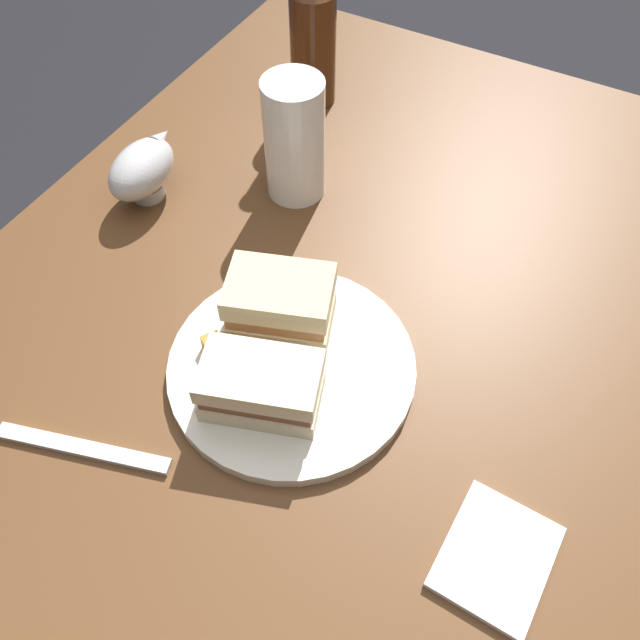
% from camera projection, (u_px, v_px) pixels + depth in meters
% --- Properties ---
extents(ground_plane, '(6.00, 6.00, 0.00)m').
position_uv_depth(ground_plane, '(334.00, 529.00, 1.37)').
color(ground_plane, black).
extents(dining_table, '(1.14, 0.87, 0.77)m').
position_uv_depth(dining_table, '(338.00, 450.00, 1.06)').
color(dining_table, brown).
rests_on(dining_table, ground).
extents(plate, '(0.26, 0.26, 0.01)m').
position_uv_depth(plate, '(292.00, 367.00, 0.69)').
color(plate, silver).
rests_on(plate, dining_table).
extents(sandwich_half_left, '(0.11, 0.13, 0.07)m').
position_uv_depth(sandwich_half_left, '(280.00, 304.00, 0.69)').
color(sandwich_half_left, beige).
rests_on(sandwich_half_left, plate).
extents(sandwich_half_right, '(0.10, 0.13, 0.06)m').
position_uv_depth(sandwich_half_right, '(261.00, 386.00, 0.64)').
color(sandwich_half_right, beige).
rests_on(sandwich_half_right, plate).
extents(potato_wedge_front, '(0.04, 0.04, 0.01)m').
position_uv_depth(potato_wedge_front, '(256.00, 379.00, 0.67)').
color(potato_wedge_front, '#AD702D').
rests_on(potato_wedge_front, plate).
extents(potato_wedge_middle, '(0.05, 0.03, 0.02)m').
position_uv_depth(potato_wedge_middle, '(261.00, 352.00, 0.69)').
color(potato_wedge_middle, gold).
rests_on(potato_wedge_middle, plate).
extents(potato_wedge_back, '(0.05, 0.05, 0.02)m').
position_uv_depth(potato_wedge_back, '(258.00, 363.00, 0.67)').
color(potato_wedge_back, '#AD702D').
rests_on(potato_wedge_back, plate).
extents(potato_wedge_left_edge, '(0.03, 0.05, 0.02)m').
position_uv_depth(potato_wedge_left_edge, '(246.00, 363.00, 0.68)').
color(potato_wedge_left_edge, '#B77F33').
rests_on(potato_wedge_left_edge, plate).
extents(potato_wedge_right_edge, '(0.04, 0.05, 0.02)m').
position_uv_depth(potato_wedge_right_edge, '(217.00, 353.00, 0.68)').
color(potato_wedge_right_edge, '#B77F33').
rests_on(potato_wedge_right_edge, plate).
extents(pint_glass, '(0.08, 0.08, 0.16)m').
position_uv_depth(pint_glass, '(295.00, 146.00, 0.81)').
color(pint_glass, white).
rests_on(pint_glass, dining_table).
extents(gravy_boat, '(0.13, 0.08, 0.07)m').
position_uv_depth(gravy_boat, '(142.00, 169.00, 0.83)').
color(gravy_boat, '#B7B7BC').
rests_on(gravy_boat, dining_table).
extents(cider_bottle, '(0.06, 0.06, 0.26)m').
position_uv_depth(cider_bottle, '(313.00, 36.00, 0.90)').
color(cider_bottle, '#47230F').
rests_on(cider_bottle, dining_table).
extents(napkin, '(0.11, 0.09, 0.01)m').
position_uv_depth(napkin, '(496.00, 557.00, 0.58)').
color(napkin, white).
rests_on(napkin, dining_table).
extents(fork, '(0.06, 0.18, 0.01)m').
position_uv_depth(fork, '(83.00, 448.00, 0.64)').
color(fork, silver).
rests_on(fork, dining_table).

